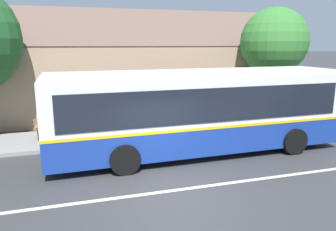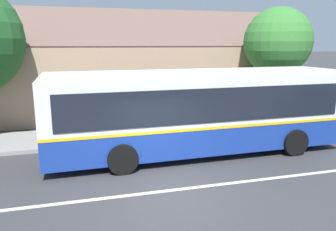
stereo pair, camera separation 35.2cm
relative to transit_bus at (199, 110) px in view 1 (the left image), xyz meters
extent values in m
plane|color=#38383A|center=(-1.91, -2.90, -1.69)|extent=(300.00, 300.00, 0.00)
cube|color=gray|center=(-1.91, 3.10, -1.61)|extent=(60.00, 3.00, 0.15)
cube|color=beige|center=(-1.91, -2.90, -1.69)|extent=(60.00, 0.16, 0.01)
cube|color=tan|center=(-2.95, 10.07, 0.27)|extent=(22.91, 9.11, 3.93)
cube|color=brown|center=(-2.95, 7.79, 3.37)|extent=(23.51, 4.62, 2.42)
cube|color=brown|center=(-2.95, 12.35, 3.37)|extent=(23.51, 4.62, 2.42)
cube|color=black|center=(5.07, 5.49, 0.47)|extent=(1.10, 0.06, 1.30)
cube|color=#4C3323|center=(0.49, 5.49, -0.64)|extent=(1.00, 0.06, 2.10)
cube|color=navy|center=(-0.02, 0.00, -0.93)|extent=(11.12, 2.72, 0.97)
cube|color=gold|center=(-0.02, 0.00, -0.39)|extent=(11.14, 2.74, 0.10)
cube|color=white|center=(-0.02, 0.00, 0.49)|extent=(11.12, 2.72, 1.68)
cube|color=white|center=(-0.02, 0.00, 1.39)|extent=(10.90, 2.59, 0.12)
cube|color=black|center=(-0.04, 1.26, 0.39)|extent=(10.19, 0.23, 1.18)
cube|color=black|center=(0.01, -1.27, 0.39)|extent=(10.19, 0.23, 1.18)
cube|color=black|center=(5.54, 0.11, 0.39)|extent=(0.08, 2.20, 1.18)
cube|color=black|center=(5.54, 0.11, 1.19)|extent=(0.07, 1.75, 0.24)
cube|color=black|center=(5.56, 0.11, -1.29)|extent=(0.13, 2.50, 0.28)
cube|color=#197233|center=(-1.43, 1.24, -0.93)|extent=(3.10, 0.09, 0.68)
cube|color=black|center=(4.28, 1.35, -0.22)|extent=(0.90, 0.05, 2.40)
cylinder|color=black|center=(3.39, 1.32, -1.19)|extent=(1.01, 0.30, 1.00)
cylinder|color=black|center=(3.44, -1.18, -1.19)|extent=(1.01, 0.30, 1.00)
cylinder|color=black|center=(-3.09, 1.19, -1.19)|extent=(1.01, 0.30, 1.00)
cylinder|color=black|center=(-3.04, -1.31, -1.19)|extent=(1.01, 0.30, 1.00)
cube|color=brown|center=(-5.34, 3.34, -1.09)|extent=(1.53, 0.10, 0.04)
cube|color=brown|center=(-5.34, 3.19, -1.09)|extent=(1.53, 0.10, 0.04)
cube|color=brown|center=(-5.34, 3.05, -1.09)|extent=(1.53, 0.10, 0.04)
cube|color=brown|center=(-5.34, 2.92, -0.79)|extent=(1.53, 0.04, 0.10)
cube|color=brown|center=(-5.34, 2.92, -0.65)|extent=(1.53, 0.04, 0.10)
cube|color=black|center=(-4.72, 3.19, -1.31)|extent=(0.08, 0.43, 0.45)
cube|color=black|center=(-5.95, 3.19, -1.31)|extent=(0.08, 0.43, 0.45)
cube|color=brown|center=(-1.00, 3.07, -1.09)|extent=(1.59, 0.10, 0.04)
cube|color=brown|center=(-1.00, 2.93, -1.09)|extent=(1.59, 0.10, 0.04)
cube|color=brown|center=(-1.00, 2.79, -1.09)|extent=(1.59, 0.10, 0.04)
cube|color=brown|center=(-1.00, 2.66, -0.79)|extent=(1.59, 0.04, 0.10)
cube|color=brown|center=(-1.00, 2.66, -0.65)|extent=(1.59, 0.04, 0.10)
cube|color=black|center=(-0.37, 2.93, -1.31)|extent=(0.08, 0.43, 0.45)
cube|color=black|center=(-1.64, 2.93, -1.31)|extent=(0.08, 0.43, 0.45)
cylinder|color=#4C3828|center=(5.91, 4.14, -0.15)|extent=(0.35, 0.35, 3.08)
sphere|color=#387A33|center=(5.91, 4.14, 2.54)|extent=(3.54, 3.54, 3.54)
sphere|color=#387A33|center=(5.88, 4.38, 2.01)|extent=(2.63, 2.63, 2.63)
cylinder|color=gray|center=(6.95, 2.10, -0.34)|extent=(0.07, 0.07, 2.40)
cube|color=#1959A5|center=(6.95, 2.08, 0.61)|extent=(0.36, 0.03, 0.48)
camera|label=1|loc=(-4.59, -11.17, 2.41)|focal=35.00mm
camera|label=2|loc=(-4.25, -11.27, 2.41)|focal=35.00mm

